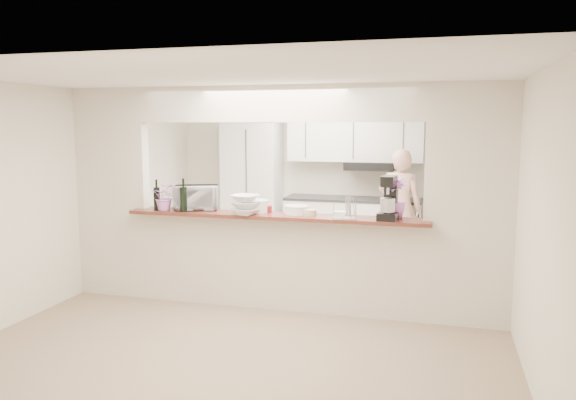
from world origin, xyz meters
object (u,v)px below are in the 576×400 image
at_px(refrigerator, 460,208).
at_px(toaster_oven, 196,198).
at_px(person, 400,208).
at_px(stand_mixer, 389,200).

height_order(refrigerator, toaster_oven, refrigerator).
relative_size(toaster_oven, person, 0.29).
relative_size(refrigerator, stand_mixer, 3.70).
bearing_deg(person, refrigerator, -154.67).
bearing_deg(refrigerator, toaster_oven, -139.44).
distance_m(toaster_oven, stand_mixer, 2.24).
relative_size(toaster_oven, stand_mixer, 1.09).
distance_m(refrigerator, toaster_oven, 4.02).
bearing_deg(person, stand_mixer, 94.21).
height_order(refrigerator, person, person).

